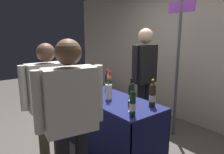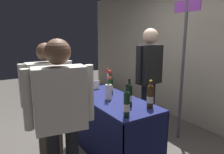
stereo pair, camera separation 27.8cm
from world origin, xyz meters
name	(u,v)px [view 2 (the right image)]	position (x,y,z in m)	size (l,w,h in m)	color
ground_plane	(112,152)	(0.00, 0.00, 0.00)	(12.00, 12.00, 0.00)	#514C47
back_partition	(201,54)	(0.00, 1.84, 1.30)	(7.32, 0.12, 2.60)	#B2A893
tasting_table	(112,117)	(0.00, 0.00, 0.54)	(1.45, 0.64, 0.80)	#191E51
featured_wine_bottle	(129,95)	(0.35, 0.02, 0.94)	(0.08, 0.08, 0.34)	black
display_bottle_0	(127,104)	(0.61, -0.21, 0.95)	(0.07, 0.07, 0.36)	black
display_bottle_1	(150,96)	(0.54, 0.19, 0.94)	(0.08, 0.08, 0.34)	#38230F
display_bottle_2	(110,85)	(-0.19, 0.09, 0.94)	(0.08, 0.08, 0.33)	black
display_bottle_3	(110,82)	(-0.39, 0.21, 0.93)	(0.07, 0.07, 0.32)	black
wine_glass_near_vendor	(127,104)	(0.50, -0.12, 0.89)	(0.07, 0.07, 0.13)	silver
flower_vase	(109,89)	(-0.01, -0.05, 0.94)	(0.09, 0.09, 0.42)	silver
brochure_stand	(96,85)	(-0.55, 0.05, 0.86)	(0.13, 0.01, 0.13)	silver
vendor_presenter	(149,72)	(-0.18, 0.82, 1.05)	(0.25, 0.57, 1.74)	black
taster_foreground_right	(48,94)	(-0.21, -0.79, 0.93)	(0.22, 0.64, 1.56)	#4C4233
taster_foreground_left	(61,111)	(0.55, -0.89, 0.98)	(0.28, 0.61, 1.62)	black
booth_signpost	(183,59)	(0.21, 1.13, 1.29)	(0.45, 0.04, 2.15)	#47474C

